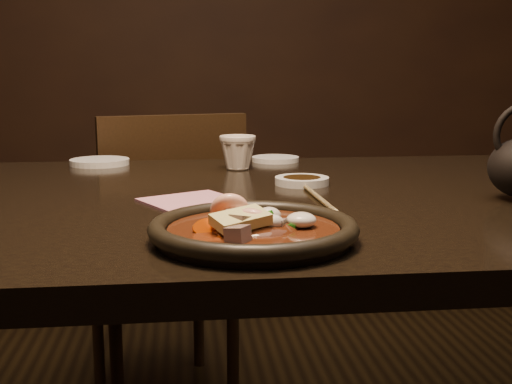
{
  "coord_description": "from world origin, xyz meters",
  "views": [
    {
      "loc": [
        -0.2,
        -1.04,
        0.95
      ],
      "look_at": [
        -0.1,
        -0.25,
        0.8
      ],
      "focal_mm": 45.0,
      "sensor_mm": 36.0,
      "label": 1
    }
  ],
  "objects": [
    {
      "name": "table",
      "position": [
        0.0,
        0.0,
        0.67
      ],
      "size": [
        1.6,
        0.9,
        0.75
      ],
      "color": "black",
      "rests_on": "floor"
    },
    {
      "name": "napkin",
      "position": [
        -0.18,
        -0.06,
        0.75
      ],
      "size": [
        0.18,
        0.18,
        0.0
      ],
      "primitive_type": "cube",
      "rotation": [
        0.0,
        0.0,
        0.49
      ],
      "color": "#B46F7E",
      "rests_on": "table"
    },
    {
      "name": "saucer_right",
      "position": [
        0.02,
        0.4,
        0.76
      ],
      "size": [
        0.11,
        0.11,
        0.01
      ],
      "primitive_type": "cylinder",
      "color": "white",
      "rests_on": "table"
    },
    {
      "name": "stirfry",
      "position": [
        -0.12,
        -0.31,
        0.77
      ],
      "size": [
        0.15,
        0.15,
        0.06
      ],
      "color": "#3A180A",
      "rests_on": "plate"
    },
    {
      "name": "tea_cup",
      "position": [
        -0.08,
        0.28,
        0.79
      ],
      "size": [
        0.1,
        0.09,
        0.08
      ],
      "primitive_type": "imported",
      "rotation": [
        0.0,
        0.0,
        -0.35
      ],
      "color": "silver",
      "rests_on": "table"
    },
    {
      "name": "plate",
      "position": [
        -0.11,
        -0.31,
        0.76
      ],
      "size": [
        0.25,
        0.25,
        0.03
      ],
      "color": "black",
      "rests_on": "table"
    },
    {
      "name": "chopsticks",
      "position": [
        0.02,
        -0.05,
        0.75
      ],
      "size": [
        0.01,
        0.27,
        0.01
      ],
      "rotation": [
        0.0,
        0.0,
        0.02
      ],
      "color": "tan",
      "rests_on": "table"
    },
    {
      "name": "soy_dish",
      "position": [
        0.02,
        0.08,
        0.76
      ],
      "size": [
        0.1,
        0.1,
        0.01
      ],
      "primitive_type": "cylinder",
      "color": "white",
      "rests_on": "table"
    },
    {
      "name": "saucer_left",
      "position": [
        -0.38,
        0.39,
        0.76
      ],
      "size": [
        0.13,
        0.13,
        0.01
      ],
      "primitive_type": "cylinder",
      "color": "white",
      "rests_on": "table"
    },
    {
      "name": "chair",
      "position": [
        -0.25,
        0.69,
        0.46
      ],
      "size": [
        0.49,
        0.49,
        0.85
      ],
      "rotation": [
        0.0,
        0.0,
        3.42
      ],
      "color": "black",
      "rests_on": "floor"
    }
  ]
}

